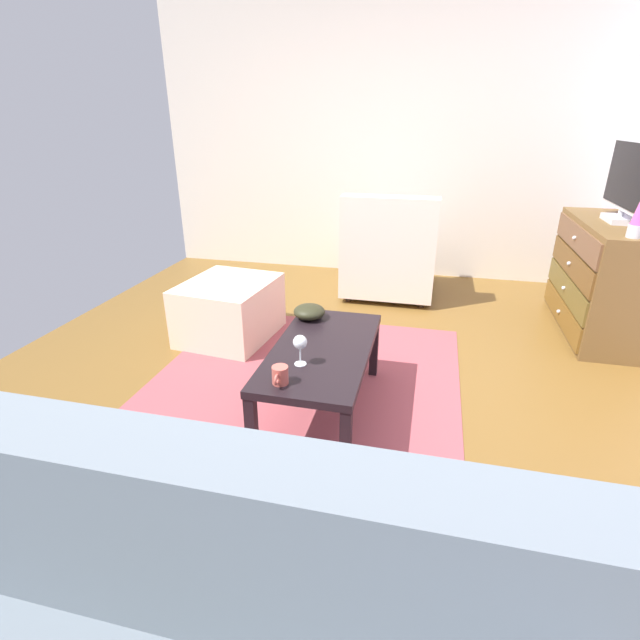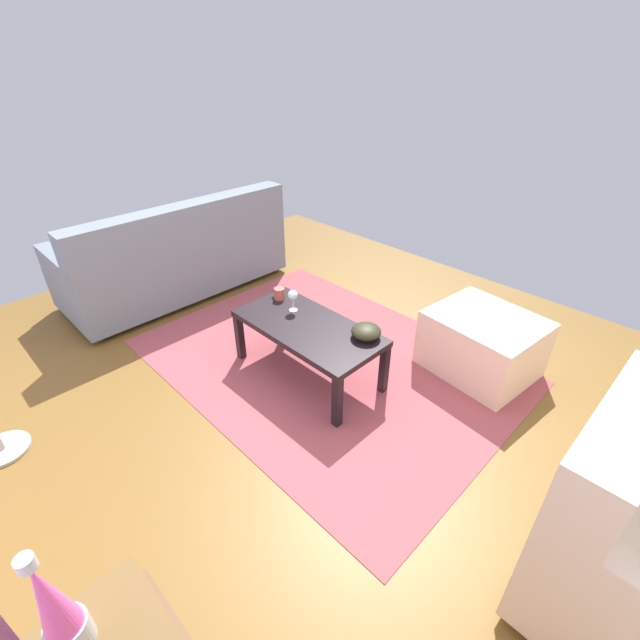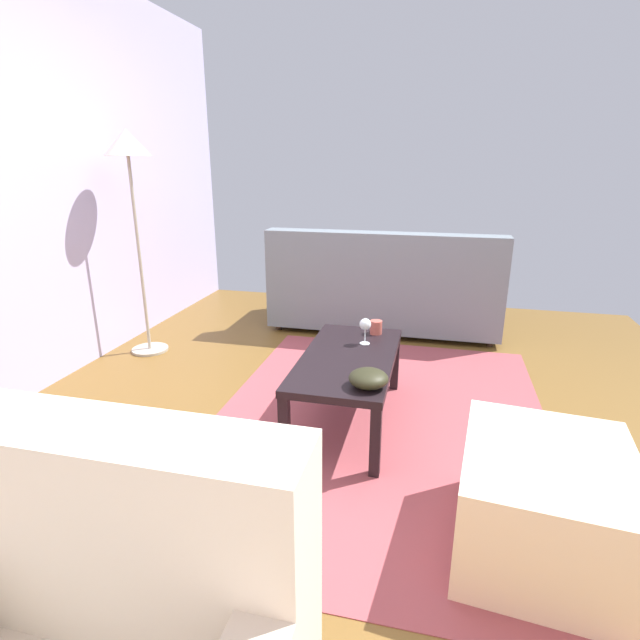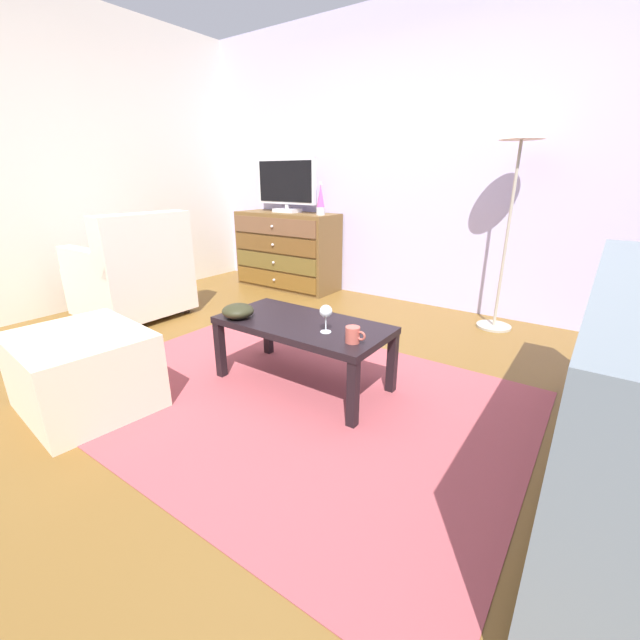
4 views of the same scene
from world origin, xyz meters
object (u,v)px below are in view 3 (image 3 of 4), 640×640
coffee_table (348,364)px  mug (376,327)px  standing_lamp (129,165)px  couch_large (385,291)px  ottoman (544,504)px  wine_glass (365,325)px  bowl_decorative (368,378)px

coffee_table → mug: size_ratio=9.09×
mug → coffee_table: bearing=166.0°
mug → standing_lamp: (0.32, 1.83, 0.97)m
couch_large → ottoman: (-2.56, -0.89, -0.13)m
mug → couch_large: size_ratio=0.06×
mug → standing_lamp: 2.10m
mug → ottoman: bearing=-146.9°
wine_glass → mug: 0.22m
wine_glass → mug: bearing=-11.6°
coffee_table → wine_glass: wine_glass is taller
wine_glass → bowl_decorative: bearing=-169.7°
ottoman → standing_lamp: bearing=59.6°
bowl_decorative → coffee_table: bearing=24.3°
mug → couch_large: bearing=4.1°
bowl_decorative → ottoman: (-0.45, -0.73, -0.23)m
coffee_table → ottoman: size_ratio=1.48×
coffee_table → ottoman: ottoman is taller
ottoman → couch_large: bearing=19.3°
wine_glass → standing_lamp: (0.51, 1.79, 0.89)m
couch_large → wine_glass: bearing=-178.0°
standing_lamp → bowl_decorative: bearing=-119.8°
coffee_table → wine_glass: 0.27m
standing_lamp → wine_glass: bearing=-106.0°
coffee_table → ottoman: bearing=-132.3°
couch_large → ottoman: 2.71m
mug → couch_large: (1.33, 0.09, -0.11)m
wine_glass → ottoman: wine_glass is taller
bowl_decorative → couch_large: 2.11m
coffee_table → couch_large: size_ratio=0.53×
mug → couch_large: couch_large is taller
coffee_table → standing_lamp: bearing=67.4°
couch_large → standing_lamp: bearing=120.2°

